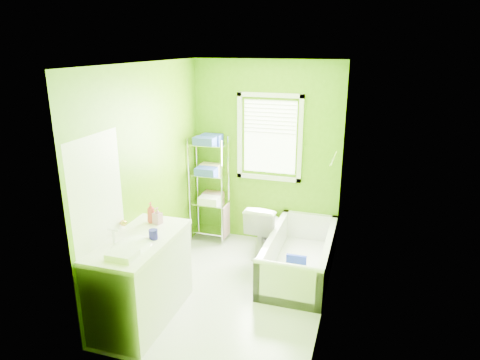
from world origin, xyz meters
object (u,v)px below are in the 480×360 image
(toilet, at_px, (265,228))
(vanity, at_px, (141,277))
(bathtub, at_px, (299,261))
(wire_shelf_unit, at_px, (210,178))

(toilet, distance_m, vanity, 2.02)
(bathtub, xyz_separation_m, vanity, (-1.42, -1.41, 0.32))
(wire_shelf_unit, bearing_deg, toilet, -12.37)
(toilet, xyz_separation_m, wire_shelf_unit, (-0.87, 0.19, 0.58))
(bathtub, relative_size, vanity, 1.35)
(toilet, bearing_deg, bathtub, 145.06)
(bathtub, relative_size, wire_shelf_unit, 1.05)
(toilet, xyz_separation_m, vanity, (-0.86, -1.83, 0.11))
(wire_shelf_unit, bearing_deg, vanity, -89.83)
(toilet, bearing_deg, vanity, 66.76)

